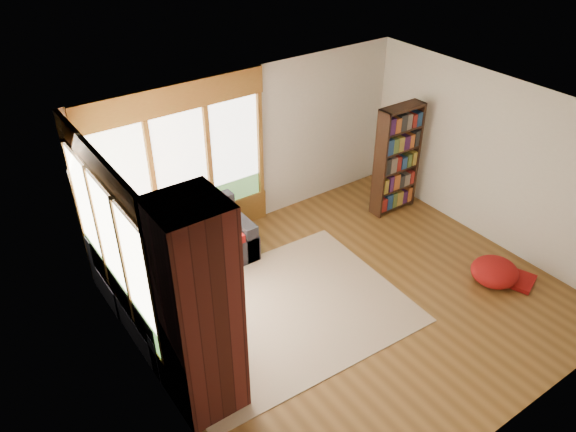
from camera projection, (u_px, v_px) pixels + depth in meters
floor at (350, 299)px, 7.75m from camera, size 5.50×5.50×0.00m
ceiling at (364, 125)px, 6.33m from camera, size 5.50×5.50×0.00m
wall_back at (251, 149)px, 8.75m from camera, size 5.50×0.04×2.60m
wall_front at (530, 339)px, 5.32m from camera, size 5.50×0.04×2.60m
wall_left at (152, 307)px, 5.71m from camera, size 0.04×5.00×2.60m
wall_right at (496, 163)px, 8.37m from camera, size 0.04×5.00×2.60m
windows_back at (182, 168)px, 8.13m from camera, size 2.82×0.10×1.90m
windows_left at (112, 245)px, 6.52m from camera, size 0.10×2.62×1.90m
roller_blind at (84, 186)px, 6.89m from camera, size 0.03×0.72×0.90m
brick_chimney at (199, 312)px, 5.64m from camera, size 0.70×0.70×2.60m
sectional_sofa at (165, 270)px, 7.80m from camera, size 2.20×2.20×0.80m
area_rug at (281, 312)px, 7.52m from camera, size 3.38×2.64×0.01m
bookshelf at (397, 160)px, 9.24m from camera, size 0.80×0.27×1.87m
pouf at (495, 271)px, 7.97m from camera, size 0.76×0.76×0.36m
dog_tan at (157, 242)px, 7.56m from camera, size 0.96×0.84×0.47m
dog_brindle at (142, 269)px, 7.11m from camera, size 0.65×0.86×0.43m
throw_pillows at (159, 237)px, 7.67m from camera, size 1.98×1.68×0.45m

